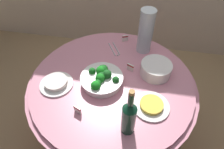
{
  "coord_description": "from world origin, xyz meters",
  "views": [
    {
      "loc": [
        0.15,
        -0.85,
        1.72
      ],
      "look_at": [
        0.0,
        0.0,
        0.79
      ],
      "focal_mm": 30.8,
      "sensor_mm": 36.0,
      "label": 1
    }
  ],
  "objects_px": {
    "decorative_fruit_vase": "(145,34)",
    "label_placard_front": "(77,110)",
    "label_placard_rear": "(125,38)",
    "serving_tongs": "(114,49)",
    "plate_stack": "(156,69)",
    "wine_bottle": "(129,117)",
    "food_plate_fried_egg": "(151,105)",
    "broccoli_bowl": "(102,78)",
    "food_plate_rice": "(56,83)",
    "label_placard_mid": "(130,67)"
  },
  "relations": [
    {
      "from": "food_plate_fried_egg",
      "to": "label_placard_front",
      "type": "height_order",
      "value": "label_placard_front"
    },
    {
      "from": "broccoli_bowl",
      "to": "label_placard_rear",
      "type": "relative_size",
      "value": 5.09
    },
    {
      "from": "broccoli_bowl",
      "to": "food_plate_rice",
      "type": "relative_size",
      "value": 1.27
    },
    {
      "from": "serving_tongs",
      "to": "plate_stack",
      "type": "bearing_deg",
      "value": -32.68
    },
    {
      "from": "wine_bottle",
      "to": "decorative_fruit_vase",
      "type": "xyz_separation_m",
      "value": [
        0.04,
        0.7,
        0.02
      ]
    },
    {
      "from": "broccoli_bowl",
      "to": "food_plate_fried_egg",
      "type": "height_order",
      "value": "broccoli_bowl"
    },
    {
      "from": "serving_tongs",
      "to": "label_placard_front",
      "type": "xyz_separation_m",
      "value": [
        -0.11,
        -0.61,
        0.03
      ]
    },
    {
      "from": "decorative_fruit_vase",
      "to": "food_plate_fried_egg",
      "type": "bearing_deg",
      "value": -80.99
    },
    {
      "from": "label_placard_front",
      "to": "label_placard_rear",
      "type": "xyz_separation_m",
      "value": [
        0.18,
        0.73,
        0.0
      ]
    },
    {
      "from": "food_plate_fried_egg",
      "to": "plate_stack",
      "type": "bearing_deg",
      "value": 86.95
    },
    {
      "from": "serving_tongs",
      "to": "label_placard_front",
      "type": "height_order",
      "value": "label_placard_front"
    },
    {
      "from": "food_plate_rice",
      "to": "label_placard_mid",
      "type": "relative_size",
      "value": 4.0
    },
    {
      "from": "plate_stack",
      "to": "food_plate_rice",
      "type": "distance_m",
      "value": 0.68
    },
    {
      "from": "food_plate_fried_egg",
      "to": "decorative_fruit_vase",
      "type": "bearing_deg",
      "value": 99.01
    },
    {
      "from": "label_placard_front",
      "to": "wine_bottle",
      "type": "bearing_deg",
      "value": -10.1
    },
    {
      "from": "wine_bottle",
      "to": "label_placard_mid",
      "type": "distance_m",
      "value": 0.47
    },
    {
      "from": "serving_tongs",
      "to": "food_plate_fried_egg",
      "type": "bearing_deg",
      "value": -57.86
    },
    {
      "from": "plate_stack",
      "to": "decorative_fruit_vase",
      "type": "bearing_deg",
      "value": 111.76
    },
    {
      "from": "wine_bottle",
      "to": "food_plate_fried_egg",
      "type": "bearing_deg",
      "value": 54.36
    },
    {
      "from": "plate_stack",
      "to": "serving_tongs",
      "type": "bearing_deg",
      "value": 147.32
    },
    {
      "from": "serving_tongs",
      "to": "label_placard_rear",
      "type": "bearing_deg",
      "value": 62.49
    },
    {
      "from": "food_plate_fried_egg",
      "to": "label_placard_rear",
      "type": "xyz_separation_m",
      "value": [
        -0.24,
        0.62,
        0.02
      ]
    },
    {
      "from": "broccoli_bowl",
      "to": "label_placard_mid",
      "type": "bearing_deg",
      "value": 41.49
    },
    {
      "from": "plate_stack",
      "to": "wine_bottle",
      "type": "distance_m",
      "value": 0.48
    },
    {
      "from": "serving_tongs",
      "to": "food_plate_rice",
      "type": "height_order",
      "value": "food_plate_rice"
    },
    {
      "from": "decorative_fruit_vase",
      "to": "label_placard_front",
      "type": "relative_size",
      "value": 6.18
    },
    {
      "from": "label_placard_front",
      "to": "decorative_fruit_vase",
      "type": "bearing_deg",
      "value": 62.58
    },
    {
      "from": "wine_bottle",
      "to": "decorative_fruit_vase",
      "type": "height_order",
      "value": "decorative_fruit_vase"
    },
    {
      "from": "food_plate_fried_egg",
      "to": "serving_tongs",
      "type": "bearing_deg",
      "value": 122.14
    },
    {
      "from": "broccoli_bowl",
      "to": "decorative_fruit_vase",
      "type": "distance_m",
      "value": 0.48
    },
    {
      "from": "serving_tongs",
      "to": "label_placard_rear",
      "type": "height_order",
      "value": "label_placard_rear"
    },
    {
      "from": "decorative_fruit_vase",
      "to": "label_placard_rear",
      "type": "bearing_deg",
      "value": 151.06
    },
    {
      "from": "wine_bottle",
      "to": "serving_tongs",
      "type": "bearing_deg",
      "value": 105.65
    },
    {
      "from": "label_placard_mid",
      "to": "plate_stack",
      "type": "bearing_deg",
      "value": -0.72
    },
    {
      "from": "food_plate_rice",
      "to": "label_placard_mid",
      "type": "xyz_separation_m",
      "value": [
        0.46,
        0.22,
        0.01
      ]
    },
    {
      "from": "food_plate_fried_egg",
      "to": "label_placard_rear",
      "type": "height_order",
      "value": "label_placard_rear"
    },
    {
      "from": "wine_bottle",
      "to": "broccoli_bowl",
      "type": "bearing_deg",
      "value": 124.42
    },
    {
      "from": "plate_stack",
      "to": "wine_bottle",
      "type": "relative_size",
      "value": 0.62
    },
    {
      "from": "serving_tongs",
      "to": "decorative_fruit_vase",
      "type": "bearing_deg",
      "value": 10.57
    },
    {
      "from": "serving_tongs",
      "to": "food_plate_fried_egg",
      "type": "relative_size",
      "value": 0.73
    },
    {
      "from": "wine_bottle",
      "to": "label_placard_front",
      "type": "distance_m",
      "value": 0.32
    },
    {
      "from": "decorative_fruit_vase",
      "to": "label_placard_mid",
      "type": "distance_m",
      "value": 0.28
    },
    {
      "from": "broccoli_bowl",
      "to": "label_placard_mid",
      "type": "xyz_separation_m",
      "value": [
        0.17,
        0.15,
        -0.02
      ]
    },
    {
      "from": "food_plate_rice",
      "to": "label_placard_mid",
      "type": "height_order",
      "value": "label_placard_mid"
    },
    {
      "from": "decorative_fruit_vase",
      "to": "food_plate_fried_egg",
      "type": "distance_m",
      "value": 0.55
    },
    {
      "from": "plate_stack",
      "to": "food_plate_fried_egg",
      "type": "xyz_separation_m",
      "value": [
        -0.02,
        -0.28,
        -0.03
      ]
    },
    {
      "from": "label_placard_rear",
      "to": "food_plate_fried_egg",
      "type": "bearing_deg",
      "value": -68.71
    },
    {
      "from": "label_placard_front",
      "to": "label_placard_mid",
      "type": "xyz_separation_m",
      "value": [
        0.26,
        0.4,
        0.0
      ]
    },
    {
      "from": "food_plate_rice",
      "to": "label_placard_rear",
      "type": "bearing_deg",
      "value": 55.27
    },
    {
      "from": "wine_bottle",
      "to": "label_placard_rear",
      "type": "relative_size",
      "value": 6.11
    }
  ]
}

